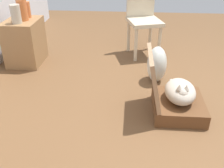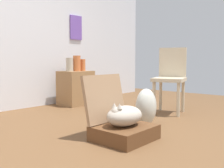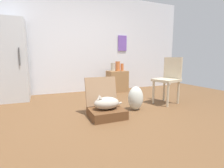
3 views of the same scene
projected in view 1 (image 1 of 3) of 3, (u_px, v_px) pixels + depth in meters
ground_plane at (177, 112)px, 2.52m from camera, size 7.68×7.68×0.00m
suitcase_base at (178, 106)px, 2.48m from camera, size 0.53×0.47×0.14m
suitcase_lid at (154, 77)px, 2.35m from camera, size 0.53×0.13×0.47m
cat at (180, 91)px, 2.40m from camera, size 0.48×0.28×0.23m
plastic_bag_white at (157, 64)px, 2.96m from camera, size 0.28×0.22×0.42m
side_table at (25, 42)px, 3.38m from camera, size 0.51×0.41×0.57m
vase_tall at (16, 14)px, 3.08m from camera, size 0.12×0.12×0.22m
vase_short at (27, 10)px, 3.30m from camera, size 0.08×0.08×0.20m
vase_round at (22, 10)px, 3.18m from camera, size 0.12×0.12×0.26m
chair at (143, 18)px, 3.55m from camera, size 0.56×0.52×0.93m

